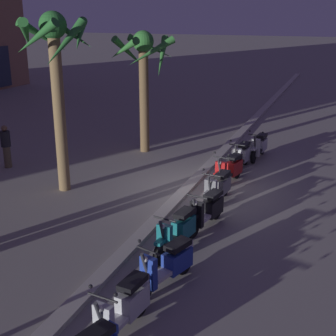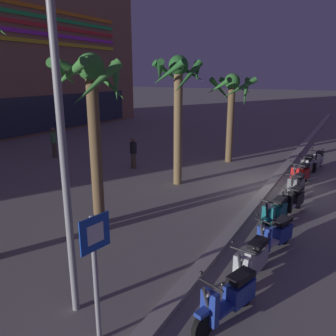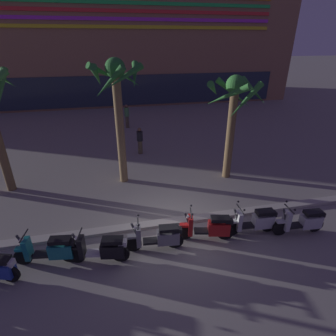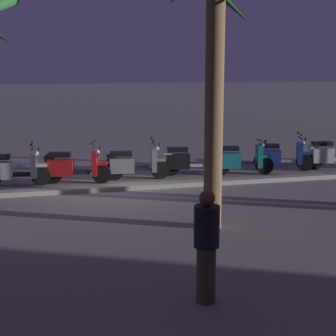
{
  "view_description": "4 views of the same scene",
  "coord_description": "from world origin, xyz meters",
  "px_view_note": "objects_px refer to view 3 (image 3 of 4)",
  "views": [
    {
      "loc": [
        -13.12,
        -4.16,
        5.3
      ],
      "look_at": [
        -1.16,
        0.45,
        1.02
      ],
      "focal_mm": 50.17,
      "sensor_mm": 36.0,
      "label": 1
    },
    {
      "loc": [
        -13.87,
        -2.64,
        4.58
      ],
      "look_at": [
        -3.14,
        3.34,
        1.18
      ],
      "focal_mm": 36.12,
      "sensor_mm": 36.0,
      "label": 2
    },
    {
      "loc": [
        -1.8,
        -7.27,
        5.89
      ],
      "look_at": [
        0.24,
        1.94,
        1.35
      ],
      "focal_mm": 28.36,
      "sensor_mm": 36.0,
      "label": 3
    },
    {
      "loc": [
        1.77,
        13.04,
        3.08
      ],
      "look_at": [
        -0.75,
        2.98,
        1.07
      ],
      "focal_mm": 54.73,
      "sensor_mm": 36.0,
      "label": 4
    }
  ],
  "objects_px": {
    "palm_tree_by_mall_entrance": "(233,104)",
    "pedestrian_window_shopping": "(127,116)",
    "scooter_teal_gap_after_mid": "(51,250)",
    "palm_tree_mid_walkway": "(117,93)",
    "pedestrian_by_palm_tree": "(140,140)",
    "scooter_silver_last_in_row": "(303,221)",
    "scooter_red_tail_end": "(210,227)",
    "scooter_black_mid_rear": "(103,249)",
    "scooter_silver_mid_front": "(255,221)",
    "scooter_grey_mid_centre": "(159,237)"
  },
  "relations": [
    {
      "from": "scooter_teal_gap_after_mid",
      "to": "scooter_grey_mid_centre",
      "type": "bearing_deg",
      "value": -2.12
    },
    {
      "from": "scooter_teal_gap_after_mid",
      "to": "palm_tree_mid_walkway",
      "type": "relative_size",
      "value": 0.34
    },
    {
      "from": "pedestrian_window_shopping",
      "to": "palm_tree_mid_walkway",
      "type": "bearing_deg",
      "value": -95.83
    },
    {
      "from": "scooter_black_mid_rear",
      "to": "pedestrian_window_shopping",
      "type": "bearing_deg",
      "value": 82.39
    },
    {
      "from": "scooter_silver_mid_front",
      "to": "palm_tree_by_mall_entrance",
      "type": "relative_size",
      "value": 0.39
    },
    {
      "from": "scooter_red_tail_end",
      "to": "scooter_silver_mid_front",
      "type": "distance_m",
      "value": 1.59
    },
    {
      "from": "palm_tree_by_mall_entrance",
      "to": "pedestrian_window_shopping",
      "type": "distance_m",
      "value": 10.15
    },
    {
      "from": "scooter_teal_gap_after_mid",
      "to": "scooter_red_tail_end",
      "type": "distance_m",
      "value": 4.83
    },
    {
      "from": "scooter_black_mid_rear",
      "to": "palm_tree_mid_walkway",
      "type": "bearing_deg",
      "value": 79.4
    },
    {
      "from": "scooter_teal_gap_after_mid",
      "to": "palm_tree_by_mall_entrance",
      "type": "relative_size",
      "value": 0.39
    },
    {
      "from": "scooter_red_tail_end",
      "to": "scooter_silver_last_in_row",
      "type": "bearing_deg",
      "value": -6.65
    },
    {
      "from": "pedestrian_by_palm_tree",
      "to": "scooter_silver_mid_front",
      "type": "bearing_deg",
      "value": -69.79
    },
    {
      "from": "scooter_silver_last_in_row",
      "to": "pedestrian_window_shopping",
      "type": "distance_m",
      "value": 14.24
    },
    {
      "from": "scooter_silver_last_in_row",
      "to": "palm_tree_mid_walkway",
      "type": "bearing_deg",
      "value": 137.95
    },
    {
      "from": "scooter_silver_mid_front",
      "to": "pedestrian_by_palm_tree",
      "type": "xyz_separation_m",
      "value": [
        -2.88,
        7.82,
        0.34
      ]
    },
    {
      "from": "scooter_silver_mid_front",
      "to": "scooter_grey_mid_centre",
      "type": "bearing_deg",
      "value": -178.96
    },
    {
      "from": "scooter_silver_last_in_row",
      "to": "palm_tree_mid_walkway",
      "type": "relative_size",
      "value": 0.34
    },
    {
      "from": "scooter_teal_gap_after_mid",
      "to": "palm_tree_mid_walkway",
      "type": "bearing_deg",
      "value": 62.81
    },
    {
      "from": "pedestrian_by_palm_tree",
      "to": "palm_tree_mid_walkway",
      "type": "bearing_deg",
      "value": -110.4
    },
    {
      "from": "scooter_black_mid_rear",
      "to": "pedestrian_by_palm_tree",
      "type": "distance_m",
      "value": 8.32
    },
    {
      "from": "scooter_red_tail_end",
      "to": "pedestrian_by_palm_tree",
      "type": "xyz_separation_m",
      "value": [
        -1.29,
        7.79,
        0.34
      ]
    },
    {
      "from": "scooter_teal_gap_after_mid",
      "to": "pedestrian_by_palm_tree",
      "type": "height_order",
      "value": "pedestrian_by_palm_tree"
    },
    {
      "from": "palm_tree_by_mall_entrance",
      "to": "pedestrian_by_palm_tree",
      "type": "xyz_separation_m",
      "value": [
        -3.65,
        3.74,
        -2.64
      ]
    },
    {
      "from": "scooter_grey_mid_centre",
      "to": "pedestrian_by_palm_tree",
      "type": "xyz_separation_m",
      "value": [
        0.41,
        7.88,
        0.36
      ]
    },
    {
      "from": "scooter_teal_gap_after_mid",
      "to": "palm_tree_by_mall_entrance",
      "type": "height_order",
      "value": "palm_tree_by_mall_entrance"
    },
    {
      "from": "scooter_black_mid_rear",
      "to": "scooter_silver_last_in_row",
      "type": "xyz_separation_m",
      "value": [
        6.52,
        -0.11,
        0.0
      ]
    },
    {
      "from": "scooter_teal_gap_after_mid",
      "to": "palm_tree_mid_walkway",
      "type": "xyz_separation_m",
      "value": [
        2.39,
        4.65,
        3.53
      ]
    },
    {
      "from": "palm_tree_mid_walkway",
      "to": "palm_tree_by_mall_entrance",
      "type": "xyz_separation_m",
      "value": [
        4.81,
        -0.63,
        -0.55
      ]
    },
    {
      "from": "scooter_silver_mid_front",
      "to": "palm_tree_by_mall_entrance",
      "type": "distance_m",
      "value": 5.11
    },
    {
      "from": "palm_tree_mid_walkway",
      "to": "scooter_black_mid_rear",
      "type": "bearing_deg",
      "value": -100.6
    },
    {
      "from": "scooter_silver_mid_front",
      "to": "palm_tree_mid_walkway",
      "type": "distance_m",
      "value": 7.13
    },
    {
      "from": "scooter_red_tail_end",
      "to": "scooter_silver_mid_front",
      "type": "xyz_separation_m",
      "value": [
        1.59,
        -0.02,
        0.0
      ]
    },
    {
      "from": "scooter_teal_gap_after_mid",
      "to": "pedestrian_by_palm_tree",
      "type": "bearing_deg",
      "value": 65.45
    },
    {
      "from": "scooter_silver_last_in_row",
      "to": "pedestrian_window_shopping",
      "type": "relative_size",
      "value": 1.06
    },
    {
      "from": "scooter_grey_mid_centre",
      "to": "pedestrian_by_palm_tree",
      "type": "bearing_deg",
      "value": 87.04
    },
    {
      "from": "scooter_black_mid_rear",
      "to": "pedestrian_window_shopping",
      "type": "height_order",
      "value": "pedestrian_window_shopping"
    },
    {
      "from": "scooter_teal_gap_after_mid",
      "to": "palm_tree_mid_walkway",
      "type": "distance_m",
      "value": 6.31
    },
    {
      "from": "scooter_teal_gap_after_mid",
      "to": "pedestrian_by_palm_tree",
      "type": "relative_size",
      "value": 1.19
    },
    {
      "from": "scooter_red_tail_end",
      "to": "palm_tree_mid_walkway",
      "type": "distance_m",
      "value": 6.35
    },
    {
      "from": "scooter_grey_mid_centre",
      "to": "palm_tree_by_mall_entrance",
      "type": "height_order",
      "value": "palm_tree_by_mall_entrance"
    },
    {
      "from": "palm_tree_mid_walkway",
      "to": "pedestrian_by_palm_tree",
      "type": "height_order",
      "value": "palm_tree_mid_walkway"
    },
    {
      "from": "scooter_grey_mid_centre",
      "to": "scooter_black_mid_rear",
      "type": "bearing_deg",
      "value": -174.18
    },
    {
      "from": "scooter_red_tail_end",
      "to": "pedestrian_by_palm_tree",
      "type": "bearing_deg",
      "value": 99.37
    },
    {
      "from": "scooter_black_mid_rear",
      "to": "palm_tree_by_mall_entrance",
      "type": "height_order",
      "value": "palm_tree_by_mall_entrance"
    },
    {
      "from": "scooter_red_tail_end",
      "to": "pedestrian_window_shopping",
      "type": "bearing_deg",
      "value": 96.94
    },
    {
      "from": "palm_tree_by_mall_entrance",
      "to": "pedestrian_window_shopping",
      "type": "height_order",
      "value": "palm_tree_by_mall_entrance"
    },
    {
      "from": "scooter_teal_gap_after_mid",
      "to": "palm_tree_by_mall_entrance",
      "type": "xyz_separation_m",
      "value": [
        7.2,
        4.02,
        2.98
      ]
    },
    {
      "from": "pedestrian_window_shopping",
      "to": "scooter_red_tail_end",
      "type": "bearing_deg",
      "value": -83.06
    },
    {
      "from": "palm_tree_by_mall_entrance",
      "to": "scooter_silver_last_in_row",
      "type": "bearing_deg",
      "value": -79.97
    },
    {
      "from": "scooter_black_mid_rear",
      "to": "scooter_silver_last_in_row",
      "type": "height_order",
      "value": "scooter_silver_last_in_row"
    }
  ]
}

